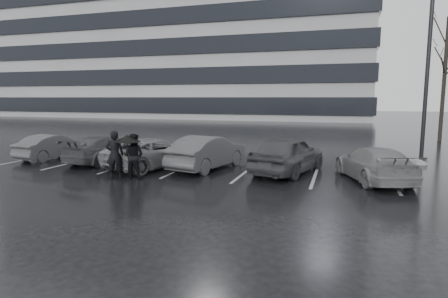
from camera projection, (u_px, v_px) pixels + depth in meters
name	position (u px, v px, depth m)	size (l,w,h in m)	color
ground	(215.00, 183.00, 13.57)	(160.00, 160.00, 0.00)	black
office_building	(183.00, 31.00, 63.50)	(61.00, 26.00, 29.00)	#98989B
car_main	(288.00, 154.00, 15.22)	(1.81, 4.49, 1.53)	black
car_west_a	(208.00, 152.00, 16.16)	(1.52, 4.36, 1.44)	#29292C
car_west_b	(154.00, 153.00, 16.47)	(2.16, 4.68, 1.30)	#555557
car_west_c	(106.00, 149.00, 17.76)	(1.77, 4.36, 1.26)	black
car_west_d	(53.00, 147.00, 18.82)	(1.30, 3.73, 1.23)	#29292C
car_east	(374.00, 164.00, 13.78)	(1.77, 4.35, 1.26)	#555557
pedestrian_left	(115.00, 154.00, 14.18)	(0.67, 0.44, 1.84)	black
pedestrian_right	(133.00, 156.00, 14.20)	(0.83, 0.65, 1.72)	black
umbrella	(127.00, 138.00, 13.97)	(1.00, 1.00, 1.69)	black
lamp_post	(428.00, 61.00, 16.65)	(0.56, 0.56, 10.18)	#98989B
stall_stripes	(216.00, 169.00, 16.17)	(19.72, 5.00, 0.00)	#9D9DA0
tree_north	(444.00, 80.00, 25.82)	(0.26, 0.26, 8.50)	black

